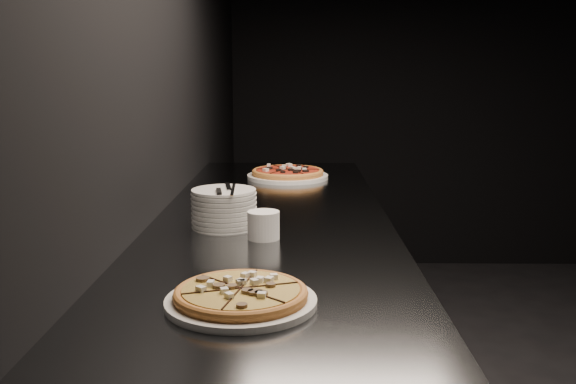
{
  "coord_description": "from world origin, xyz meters",
  "views": [
    {
      "loc": [
        -2.05,
        -1.99,
        1.38
      ],
      "look_at": [
        -2.08,
        0.05,
        0.99
      ],
      "focal_mm": 40.0,
      "sensor_mm": 36.0,
      "label": 1
    }
  ],
  "objects_px": {
    "pizza_tomato": "(288,173)",
    "cutlery": "(226,189)",
    "counter": "(273,352)",
    "pizza_mushroom": "(241,296)",
    "plate_stack": "(224,208)",
    "ramekin": "(263,224)"
  },
  "relations": [
    {
      "from": "counter",
      "to": "pizza_tomato",
      "type": "distance_m",
      "value": 0.89
    },
    {
      "from": "pizza_tomato",
      "to": "plate_stack",
      "type": "distance_m",
      "value": 0.89
    },
    {
      "from": "pizza_tomato",
      "to": "cutlery",
      "type": "bearing_deg",
      "value": -100.75
    },
    {
      "from": "pizza_mushroom",
      "to": "cutlery",
      "type": "height_order",
      "value": "cutlery"
    },
    {
      "from": "pizza_tomato",
      "to": "ramekin",
      "type": "height_order",
      "value": "ramekin"
    },
    {
      "from": "pizza_mushroom",
      "to": "pizza_tomato",
      "type": "bearing_deg",
      "value": 87.35
    },
    {
      "from": "pizza_mushroom",
      "to": "ramekin",
      "type": "height_order",
      "value": "ramekin"
    },
    {
      "from": "pizza_mushroom",
      "to": "ramekin",
      "type": "relative_size",
      "value": 3.82
    },
    {
      "from": "pizza_tomato",
      "to": "counter",
      "type": "bearing_deg",
      "value": -92.94
    },
    {
      "from": "pizza_tomato",
      "to": "cutlery",
      "type": "distance_m",
      "value": 0.91
    },
    {
      "from": "pizza_tomato",
      "to": "ramekin",
      "type": "bearing_deg",
      "value": -92.95
    },
    {
      "from": "plate_stack",
      "to": "ramekin",
      "type": "distance_m",
      "value": 0.18
    },
    {
      "from": "counter",
      "to": "plate_stack",
      "type": "height_order",
      "value": "plate_stack"
    },
    {
      "from": "pizza_mushroom",
      "to": "plate_stack",
      "type": "height_order",
      "value": "plate_stack"
    },
    {
      "from": "pizza_tomato",
      "to": "plate_stack",
      "type": "relative_size",
      "value": 1.83
    },
    {
      "from": "counter",
      "to": "cutlery",
      "type": "bearing_deg",
      "value": -132.77
    },
    {
      "from": "pizza_mushroom",
      "to": "counter",
      "type": "bearing_deg",
      "value": 87.63
    },
    {
      "from": "counter",
      "to": "pizza_tomato",
      "type": "bearing_deg",
      "value": 87.06
    },
    {
      "from": "pizza_tomato",
      "to": "plate_stack",
      "type": "bearing_deg",
      "value": -101.42
    },
    {
      "from": "plate_stack",
      "to": "ramekin",
      "type": "bearing_deg",
      "value": -47.13
    },
    {
      "from": "counter",
      "to": "pizza_tomato",
      "type": "relative_size",
      "value": 6.98
    },
    {
      "from": "plate_stack",
      "to": "pizza_tomato",
      "type": "bearing_deg",
      "value": 78.58
    }
  ]
}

